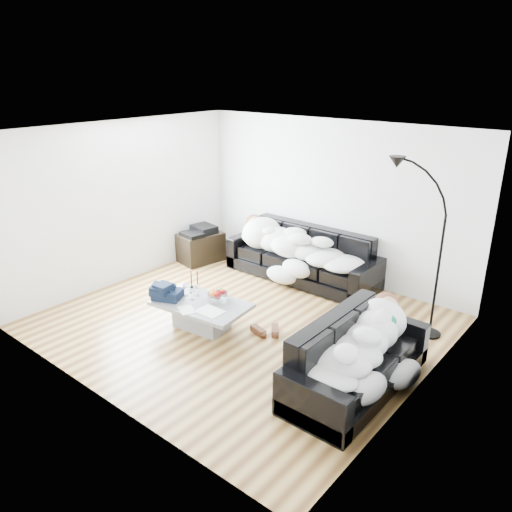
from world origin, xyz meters
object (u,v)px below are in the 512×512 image
Objects in this scene: shoes at (266,330)px; av_cabinet at (201,247)px; floor_lamp at (439,264)px; sleeper_back at (301,244)px; sleeper_right at (359,338)px; wine_glass_a at (197,290)px; candle_right at (197,279)px; sofa_back at (302,255)px; fruit_bowl at (218,294)px; wine_glass_c at (192,294)px; sofa_right at (358,356)px; wine_glass_b at (186,289)px; candle_left at (191,280)px; stereo at (200,230)px; coffee_table at (201,315)px.

av_cabinet is at bearing -178.71° from shoes.
floor_lamp is (1.70, 1.38, 0.96)m from shoes.
sleeper_right is at bearing -43.24° from sleeper_back.
candle_right is (-0.19, 0.20, 0.04)m from wine_glass_a.
sofa_back reaches higher than fruit_bowl.
wine_glass_c is at bearing -142.74° from fruit_bowl.
sofa_right is at bearing 17.78° from shoes.
wine_glass_b is at bearing 165.66° from wine_glass_c.
candle_left is (-2.74, 0.12, -0.12)m from sleeper_right.
wine_glass_a is (-2.49, -0.01, 0.07)m from sofa_right.
stereo is at bearing 131.96° from candle_left.
sofa_right is 7.75× the size of candle_left.
coffee_table is at bearing -39.35° from candle_right.
candle_right is (-0.51, 0.12, 0.04)m from fruit_bowl.
sleeper_back is at bearing 75.88° from candle_right.
wine_glass_c is 2.44m from av_cabinet.
av_cabinet is (-1.65, 1.78, -0.19)m from wine_glass_c.
candle_left is 2.05m from av_cabinet.
floor_lamp reaches higher than wine_glass_c.
sleeper_right is at bearing -9.98° from av_cabinet.
shoes is at bearing 28.21° from coffee_table.
wine_glass_a is at bearing 90.24° from sleeper_right.
fruit_bowl is 1.56× the size of wine_glass_a.
sofa_back is at bearing 26.21° from av_cabinet.
sleeper_back is 1.98m from av_cabinet.
sofa_back is 5.94× the size of shoes.
wine_glass_b is at bearing -77.05° from candle_right.
sleeper_back is 11.99× the size of wine_glass_b.
candle_left is (-2.74, 0.12, 0.10)m from sofa_right.
stereo is (-1.81, 1.77, 0.40)m from coffee_table.
sleeper_right is 2.34m from coffee_table.
fruit_bowl is 0.35m from wine_glass_c.
shoes is at bearing 18.85° from fruit_bowl.
coffee_table is (-0.09, -2.26, -0.24)m from sofa_back.
wine_glass_b is (-2.61, -0.11, 0.07)m from sofa_right.
floor_lamp is (2.68, 1.68, 0.55)m from wine_glass_a.
sleeper_back reaches higher than sleeper_right.
wine_glass_c is at bearing -96.11° from sofa_back.
av_cabinet is (-1.42, 1.45, -0.24)m from candle_right.
sofa_back is at bearing 139.53° from shoes.
sleeper_right is 0.83× the size of floor_lamp.
wine_glass_b is 0.27m from candle_left.
wine_glass_a is at bearing -97.55° from sofa_back.
stereo reaches higher than wine_glass_c.
sofa_right is 10.70× the size of wine_glass_b.
sofa_back is 2.29m from wine_glass_c.
stereo reaches higher than av_cabinet.
sofa_back is 2.27m from coffee_table.
sofa_right is at bearing -43.93° from sofa_back.
sofa_back is at bearing 46.07° from sofa_right.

